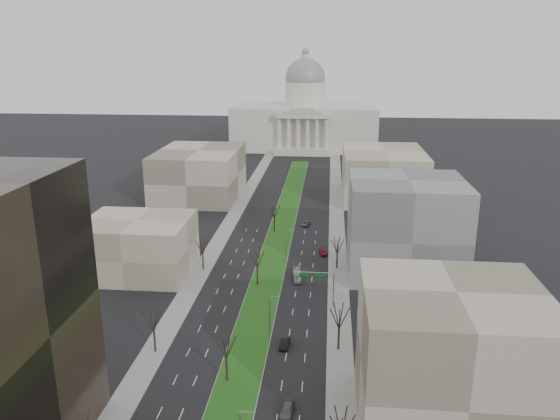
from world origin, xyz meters
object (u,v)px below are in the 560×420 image
Objects in this scene: car_red at (323,252)px; box_van at (297,275)px; car_black at (285,343)px; car_grey_far at (306,224)px; car_grey_near at (287,410)px.

box_van is (-6.18, -17.33, 0.40)m from car_red.
car_black is 0.60× the size of box_van.
car_grey_far is at bearing 94.62° from car_red.
car_black is at bearing -96.30° from box_van.
car_grey_near is 1.04× the size of car_black.
car_black is at bearing 102.05° from car_grey_near.
car_black is (-2.02, 20.15, -0.06)m from car_grey_near.
car_grey_near reaches higher than car_grey_far.
box_van is (0.33, 32.25, 0.31)m from car_black.
car_black is 74.80m from car_grey_far.
box_van reaches higher than car_grey_far.
car_grey_far is at bearing 94.44° from car_black.
car_black reaches higher than car_grey_far.
box_van is at bearing 98.18° from car_grey_near.
car_red reaches higher than car_grey_far.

